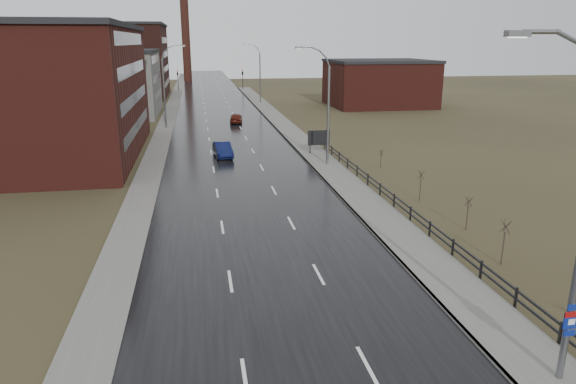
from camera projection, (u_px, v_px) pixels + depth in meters
name	position (u px, v px, depth m)	size (l,w,h in m)	color
road	(224.00, 129.00, 71.78)	(14.00, 300.00, 0.06)	black
sidewalk_right	(328.00, 167.00, 49.56)	(3.20, 180.00, 0.18)	#595651
curb_right	(312.00, 168.00, 49.31)	(0.16, 180.00, 0.18)	slate
sidewalk_left	(164.00, 130.00, 70.42)	(2.40, 260.00, 0.12)	#595651
warehouse_near	(23.00, 92.00, 52.23)	(22.44, 28.56, 13.50)	#471914
warehouse_mid	(107.00, 82.00, 84.34)	(16.32, 20.40, 10.50)	slate
warehouse_far	(104.00, 61.00, 111.15)	(26.52, 24.48, 15.50)	#331611
building_right	(379.00, 83.00, 96.39)	(18.36, 16.32, 8.50)	#471914
smokestack	(185.00, 28.00, 151.47)	(2.70, 2.70, 30.70)	#331611
streetlight_right_mid	(325.00, 106.00, 48.87)	(3.36, 0.28, 11.35)	slate
streetlight_left	(166.00, 86.00, 70.76)	(3.36, 0.28, 11.35)	slate
streetlight_right_far	(259.00, 73.00, 99.90)	(3.36, 0.28, 11.35)	slate
guardrail	(415.00, 215.00, 33.90)	(0.10, 53.05, 1.10)	black
shrub_c	(504.00, 241.00, 27.74)	(0.61, 0.64, 2.57)	#382D23
shrub_d	(468.00, 212.00, 32.99)	(0.53, 0.56, 2.25)	#382D23
shrub_e	(421.00, 185.00, 38.92)	(0.57, 0.60, 2.42)	#382D23
shrub_f	(381.00, 158.00, 49.15)	(0.44, 0.47, 1.84)	#382D23
billboard	(319.00, 138.00, 54.88)	(2.39, 0.17, 2.65)	black
traffic_light_left	(177.00, 72.00, 125.87)	(0.58, 2.73, 5.30)	black
traffic_light_right	(243.00, 71.00, 128.51)	(0.58, 2.73, 5.30)	black
car_near	(223.00, 150.00, 53.88)	(1.65, 4.72, 1.56)	#0B113A
car_far	(236.00, 118.00, 76.31)	(1.76, 4.39, 1.49)	#4A140C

